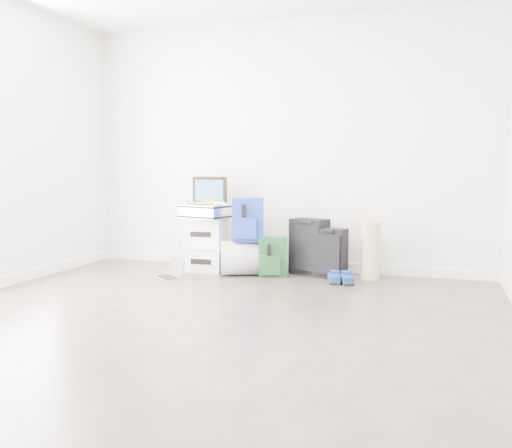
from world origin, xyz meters
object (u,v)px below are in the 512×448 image
(briefcase, at_px, (206,211))
(duffel_bag, at_px, (249,258))
(boxes_stack, at_px, (207,244))
(large_suitcase, at_px, (309,247))
(carry_on, at_px, (330,253))
(laptop, at_px, (171,273))

(briefcase, relative_size, duffel_bag, 0.83)
(boxes_stack, relative_size, briefcase, 1.21)
(boxes_stack, relative_size, duffel_bag, 1.01)
(duffel_bag, distance_m, large_suitcase, 0.64)
(large_suitcase, relative_size, carry_on, 1.16)
(large_suitcase, distance_m, laptop, 1.46)
(briefcase, relative_size, carry_on, 0.95)
(boxes_stack, distance_m, large_suitcase, 1.11)
(duffel_bag, bearing_deg, boxes_stack, 150.09)
(briefcase, xyz_separation_m, duffel_bag, (0.51, -0.06, -0.47))
(duffel_bag, xyz_separation_m, laptop, (-0.70, -0.41, -0.13))
(boxes_stack, height_order, briefcase, briefcase)
(duffel_bag, height_order, carry_on, carry_on)
(laptop, bearing_deg, duffel_bag, 67.76)
(boxes_stack, xyz_separation_m, laptop, (-0.19, -0.47, -0.24))
(boxes_stack, distance_m, laptop, 0.56)
(briefcase, xyz_separation_m, carry_on, (1.34, 0.05, -0.40))
(briefcase, relative_size, large_suitcase, 0.82)
(briefcase, height_order, carry_on, briefcase)
(duffel_bag, bearing_deg, carry_on, -14.83)
(carry_on, height_order, laptop, carry_on)
(duffel_bag, xyz_separation_m, large_suitcase, (0.60, 0.22, 0.11))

